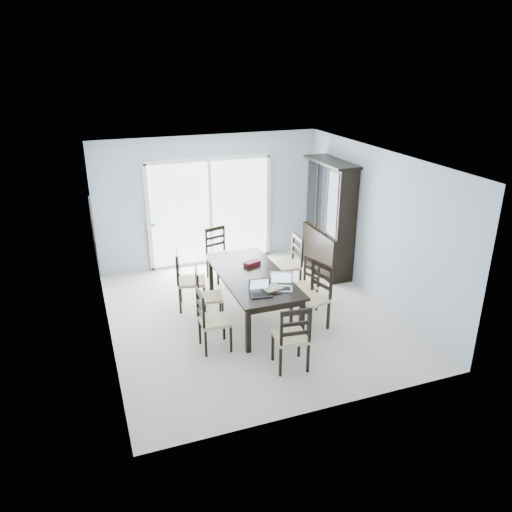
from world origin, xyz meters
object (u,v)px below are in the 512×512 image
Objects in this scene: chair_left_far at (185,274)px; chair_right_far at (291,258)px; game_box at (252,263)px; chair_right_near at (316,289)px; dining_table at (252,279)px; laptop_silver at (281,286)px; china_hutch at (329,219)px; chair_left_mid at (204,290)px; hot_tub at (177,229)px; chair_end_far at (218,248)px; chair_left_near at (208,314)px; chair_right_mid at (307,279)px; laptop_dark at (261,292)px; cell_phone at (278,294)px; chair_end_near at (293,332)px.

chair_left_far is 1.95m from chair_right_far.
chair_right_near is at bearing -55.07° from game_box.
laptop_silver reaches higher than dining_table.
laptop_silver is at bearing 75.79° from chair_right_near.
china_hutch is 3.08m from chair_left_mid.
hot_tub is at bearing 139.83° from china_hutch.
chair_end_far reaches higher than game_box.
chair_left_mid is at bearing 29.75° from chair_left_far.
chair_left_far reaches higher than laptop_silver.
chair_left_near is 1.52m from game_box.
dining_table is at bearing 128.91° from chair_left_near.
chair_right_near is at bearing 151.28° from chair_right_mid.
dining_table is 2.02× the size of chair_left_near.
laptop_dark is 0.26m from cell_phone.
chair_left_mid is 1.88m from chair_right_far.
chair_end_near is 0.85m from cell_phone.
china_hutch is 2.65m from laptop_silver.
chair_end_near is at bearing 123.55° from chair_right_near.
chair_right_mid is 0.88× the size of chair_end_far.
dining_table is at bearing 116.72° from cell_phone.
chair_end_far reaches higher than laptop_dark.
chair_end_near is at bearing -90.32° from dining_table.
laptop_dark is (-1.08, -0.70, 0.27)m from chair_right_mid.
cell_phone is (0.90, -0.88, 0.20)m from chair_left_mid.
dining_table is 22.19× the size of cell_phone.
china_hutch reaches higher than chair_end_near.
china_hutch reaches higher than hot_tub.
china_hutch is 2.81m from cell_phone.
chair_end_far is at bearing 48.77° from chair_right_far.
china_hutch is 1.82× the size of chair_right_near.
dining_table is 0.79m from chair_left_mid.
laptop_dark is at bearing 89.06° from chair_left_near.
china_hutch is 1.05× the size of hot_tub.
chair_left_near is 0.90× the size of chair_right_near.
dining_table is 1.85× the size of chair_left_far.
chair_right_near is 1.28m from chair_end_near.
chair_left_near reaches higher than laptop_silver.
chair_end_far is at bearing 166.01° from chair_left_mid.
cell_phone is at bearing -90.20° from game_box.
chair_right_far is at bearing -151.97° from china_hutch.
chair_right_near reaches higher than chair_end_near.
laptop_dark is at bearing 143.07° from chair_right_far.
chair_end_far is at bearing 112.84° from cell_phone.
chair_end_far is 0.54× the size of hot_tub.
chair_right_far is at bearing 35.20° from dining_table.
laptop_silver is at bearing -84.60° from game_box.
laptop_silver is at bearing 83.03° from chair_end_near.
laptop_dark reaches higher than hot_tub.
dining_table is 1.86× the size of chair_right_far.
chair_left_mid reaches higher than dining_table.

